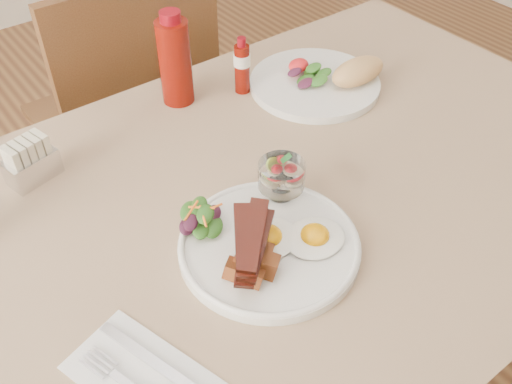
# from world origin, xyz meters

# --- Properties ---
(table) EXTENTS (1.33, 0.88, 0.75)m
(table) POSITION_xyz_m (0.00, 0.00, 0.66)
(table) COLOR brown
(table) RESTS_ON ground
(chair_far) EXTENTS (0.42, 0.42, 0.93)m
(chair_far) POSITION_xyz_m (0.00, 0.66, 0.52)
(chair_far) COLOR brown
(chair_far) RESTS_ON ground
(main_plate) EXTENTS (0.28, 0.28, 0.02)m
(main_plate) POSITION_xyz_m (-0.13, -0.10, 0.76)
(main_plate) COLOR silver
(main_plate) RESTS_ON table
(fried_eggs) EXTENTS (0.16, 0.13, 0.03)m
(fried_eggs) POSITION_xyz_m (-0.10, -0.11, 0.78)
(fried_eggs) COLOR white
(fried_eggs) RESTS_ON main_plate
(bacon_potato_pile) EXTENTS (0.12, 0.13, 0.06)m
(bacon_potato_pile) POSITION_xyz_m (-0.17, -0.12, 0.80)
(bacon_potato_pile) COLOR brown
(bacon_potato_pile) RESTS_ON main_plate
(side_salad) EXTENTS (0.08, 0.07, 0.04)m
(side_salad) POSITION_xyz_m (-0.19, -0.01, 0.79)
(side_salad) COLOR #1F4C14
(side_salad) RESTS_ON main_plate
(fruit_cup) EXTENTS (0.08, 0.08, 0.08)m
(fruit_cup) POSITION_xyz_m (-0.05, -0.03, 0.81)
(fruit_cup) COLOR white
(fruit_cup) RESTS_ON main_plate
(second_plate) EXTENTS (0.28, 0.28, 0.07)m
(second_plate) POSITION_xyz_m (0.25, 0.20, 0.77)
(second_plate) COLOR silver
(second_plate) RESTS_ON table
(ketchup_bottle) EXTENTS (0.08, 0.08, 0.19)m
(ketchup_bottle) POSITION_xyz_m (-0.02, 0.34, 0.84)
(ketchup_bottle) COLOR #630D05
(ketchup_bottle) RESTS_ON table
(hot_sauce_bottle) EXTENTS (0.05, 0.05, 0.12)m
(hot_sauce_bottle) POSITION_xyz_m (0.10, 0.29, 0.81)
(hot_sauce_bottle) COLOR #630D05
(hot_sauce_bottle) RESTS_ON table
(sugar_caddy) EXTENTS (0.10, 0.07, 0.08)m
(sugar_caddy) POSITION_xyz_m (-0.35, 0.28, 0.79)
(sugar_caddy) COLOR silver
(sugar_caddy) RESTS_ON table
(napkin_cutlery) EXTENTS (0.16, 0.22, 0.01)m
(napkin_cutlery) POSITION_xyz_m (-0.39, -0.17, 0.75)
(napkin_cutlery) COLOR white
(napkin_cutlery) RESTS_ON table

